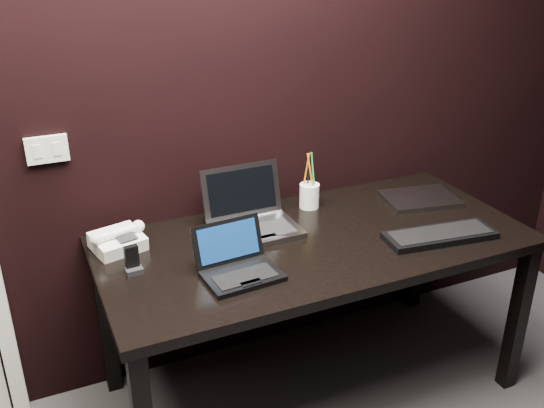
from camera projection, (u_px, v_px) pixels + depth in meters
name	position (u px, v px, depth m)	size (l,w,h in m)	color
wall_back	(205.00, 84.00, 2.39)	(4.00, 4.00, 0.00)	black
wall_switch	(47.00, 149.00, 2.22)	(0.15, 0.02, 0.10)	silver
desk	(315.00, 255.00, 2.43)	(1.70, 0.80, 0.74)	black
netbook	(238.00, 266.00, 2.14)	(0.28, 0.25, 0.17)	black
silver_laptop	(252.00, 219.00, 2.45)	(0.34, 0.31, 0.23)	#939297
ext_keyboard	(440.00, 235.00, 2.39)	(0.46, 0.21, 0.03)	black
closed_laptop	(420.00, 199.00, 2.72)	(0.36, 0.29, 0.02)	gray
desk_phone	(118.00, 240.00, 2.30)	(0.23, 0.20, 0.11)	silver
mobile_phone	(133.00, 263.00, 2.15)	(0.06, 0.05, 0.10)	black
pen_cup	(309.00, 195.00, 2.64)	(0.10, 0.10, 0.25)	white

